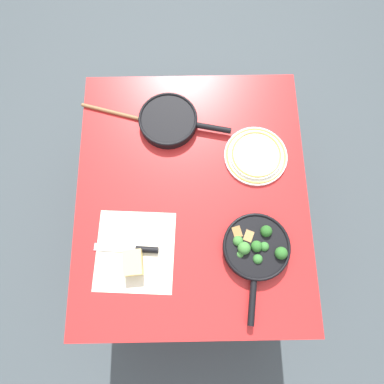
{
  "coord_description": "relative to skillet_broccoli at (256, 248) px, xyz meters",
  "views": [
    {
      "loc": [
        -0.39,
        0.01,
        2.03
      ],
      "look_at": [
        0.0,
        0.0,
        0.74
      ],
      "focal_mm": 32.0,
      "sensor_mm": 36.0,
      "label": 1
    }
  ],
  "objects": [
    {
      "name": "ground_plane",
      "position": [
        0.22,
        0.24,
        -0.75
      ],
      "size": [
        14.0,
        14.0,
        0.0
      ],
      "primitive_type": "plane",
      "color": "#424C51"
    },
    {
      "name": "dining_table_red",
      "position": [
        0.22,
        0.24,
        -0.11
      ],
      "size": [
        1.09,
        0.93,
        0.72
      ],
      "color": "red",
      "rests_on": "ground_plane"
    },
    {
      "name": "skillet_broccoli",
      "position": [
        0.0,
        0.0,
        0.0
      ],
      "size": [
        0.4,
        0.25,
        0.08
      ],
      "rotation": [
        0.0,
        0.0,
        3.0
      ],
      "color": "black",
      "rests_on": "dining_table_red"
    },
    {
      "name": "skillet_eggs",
      "position": [
        0.54,
        0.33,
        -0.01
      ],
      "size": [
        0.25,
        0.39,
        0.05
      ],
      "rotation": [
        0.0,
        0.0,
        4.51
      ],
      "color": "black",
      "rests_on": "dining_table_red"
    },
    {
      "name": "wooden_spoon",
      "position": [
        0.56,
        0.46,
        -0.02
      ],
      "size": [
        0.14,
        0.4,
        0.02
      ],
      "rotation": [
        0.0,
        0.0,
        4.43
      ],
      "color": "#996B42",
      "rests_on": "dining_table_red"
    },
    {
      "name": "parchment_sheet",
      "position": [
        -0.0,
        0.46,
        -0.03
      ],
      "size": [
        0.32,
        0.31,
        0.0
      ],
      "color": "silver",
      "rests_on": "dining_table_red"
    },
    {
      "name": "grater_knife",
      "position": [
        0.0,
        0.45,
        -0.02
      ],
      "size": [
        0.05,
        0.25,
        0.02
      ],
      "rotation": [
        0.0,
        0.0,
        1.49
      ],
      "color": "silver",
      "rests_on": "dining_table_red"
    },
    {
      "name": "cheese_block",
      "position": [
        -0.05,
        0.46,
        -0.0
      ],
      "size": [
        0.1,
        0.08,
        0.05
      ],
      "color": "#EFD67A",
      "rests_on": "dining_table_red"
    },
    {
      "name": "dinner_plate_stack",
      "position": [
        0.38,
        -0.03,
        -0.02
      ],
      "size": [
        0.26,
        0.26,
        0.03
      ],
      "color": "white",
      "rests_on": "dining_table_red"
    }
  ]
}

